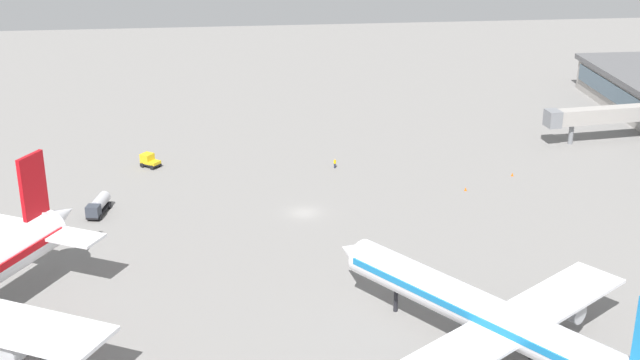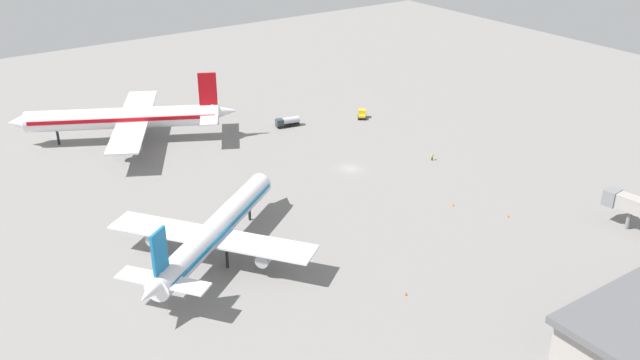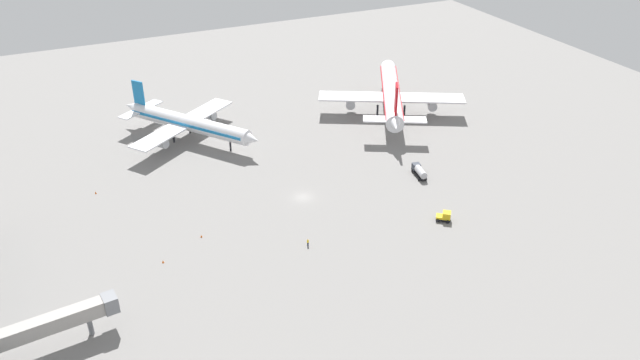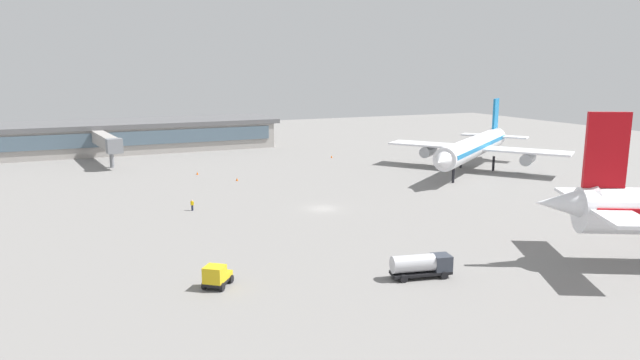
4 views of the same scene
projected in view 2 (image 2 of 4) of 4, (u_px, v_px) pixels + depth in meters
The scene contains 9 objects.
ground at pixel (350, 169), 157.12m from camera, with size 288.00×288.00×0.00m, color gray.
airplane_at_gate at pixel (126, 118), 169.67m from camera, with size 50.79×42.35×16.79m.
airplane_taxiing at pixel (215, 231), 120.72m from camera, with size 40.15×34.00×14.33m.
fuel_truck at pixel (288, 121), 181.00m from camera, with size 6.55×3.18×2.50m.
baggage_tug at pixel (362, 114), 186.87m from camera, with size 3.60×3.75×2.30m.
ground_crew_worker at pixel (432, 157), 161.20m from camera, with size 0.54×0.54×1.67m.
safety_cone_near_gate at pixel (406, 294), 111.97m from camera, with size 0.44×0.44×0.60m, color #EA590C.
safety_cone_mid_apron at pixel (453, 205), 140.29m from camera, with size 0.44×0.44×0.60m, color #EA590C.
safety_cone_far_side at pixel (508, 216), 136.06m from camera, with size 0.44×0.44×0.60m, color #EA590C.
Camera 2 is at (-87.14, -113.89, 64.62)m, focal length 38.94 mm.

